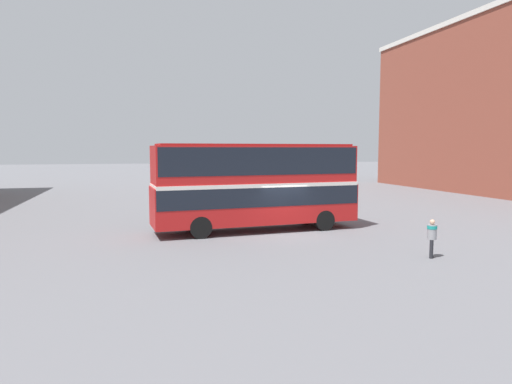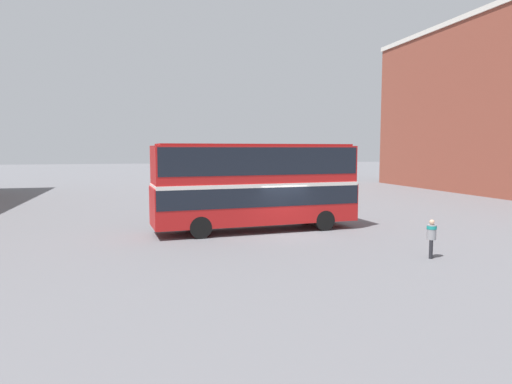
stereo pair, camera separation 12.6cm
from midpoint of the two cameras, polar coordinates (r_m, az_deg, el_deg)
The scene contains 4 objects.
ground_plane at distance 23.57m, azimuth 3.56°, elevation -5.24°, with size 240.00×240.00×0.00m, color slate.
double_decker_bus at distance 24.11m, azimuth -0.15°, elevation 1.36°, with size 11.01×3.35×4.61m.
pedestrian_foreground at distance 19.55m, azimuth 20.96°, elevation -4.96°, with size 0.54×0.54×1.55m.
parked_car_kerb_near at distance 34.64m, azimuth -3.62°, elevation -0.54°, with size 3.99×1.87×1.53m.
Camera 1 is at (-7.54, -21.91, 4.34)m, focal length 32.00 mm.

